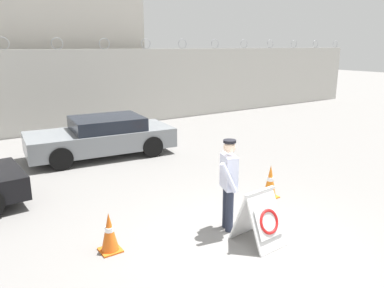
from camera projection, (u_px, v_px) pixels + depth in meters
ground_plane at (240, 246)px, 6.72m from camera, size 90.00×90.00×0.00m
perimeter_wall at (61, 91)px, 15.25m from camera, size 36.00×0.30×3.79m
building_block at (38, 59)px, 18.72m from camera, size 8.78×6.34×5.60m
barricade_sign at (261, 218)px, 6.70m from camera, size 0.73×0.87×1.02m
security_guard at (228, 180)px, 7.09m from camera, size 0.54×0.62×1.80m
traffic_cone_near at (270, 181)px, 8.79m from camera, size 0.35×0.35×0.80m
traffic_cone_mid at (109, 232)px, 6.47m from camera, size 0.36×0.36×0.72m
parked_car_rear_sedan at (102, 136)px, 12.10m from camera, size 4.73×2.37×1.26m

